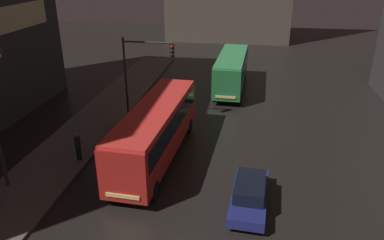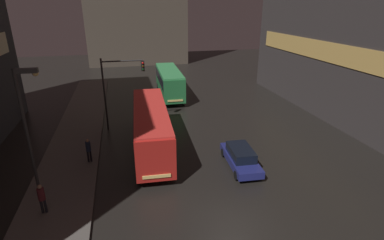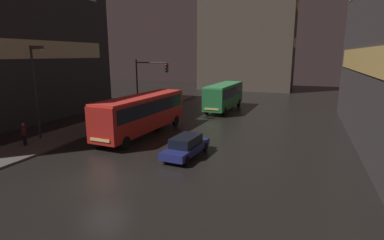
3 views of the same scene
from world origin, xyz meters
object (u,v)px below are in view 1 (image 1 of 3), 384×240
object	(u,v)px
pedestrian_mid	(78,144)
traffic_light_main	(142,67)
bus_far	(232,69)
bus_near	(156,127)
car_taxi	(250,193)

from	to	relation	value
pedestrian_mid	traffic_light_main	distance (m)	7.39
traffic_light_main	bus_far	bearing A→B (deg)	56.63
bus_far	traffic_light_main	size ratio (longest dim) A/B	1.51
pedestrian_mid	traffic_light_main	bearing A→B (deg)	-85.69
bus_near	pedestrian_mid	xyz separation A→B (m)	(-4.56, -1.20, -0.94)
pedestrian_mid	traffic_light_main	xyz separation A→B (m)	(2.34, 6.23, 3.19)
bus_near	car_taxi	world-z (taller)	bus_near
pedestrian_mid	bus_far	bearing A→B (deg)	-93.59
bus_near	car_taxi	distance (m)	7.15
bus_far	car_taxi	size ratio (longest dim) A/B	2.05
bus_far	bus_near	bearing A→B (deg)	77.17
traffic_light_main	bus_near	bearing A→B (deg)	-66.25
car_taxi	traffic_light_main	bearing A→B (deg)	-45.30
bus_far	pedestrian_mid	bearing A→B (deg)	63.41
car_taxi	traffic_light_main	world-z (taller)	traffic_light_main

